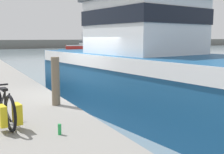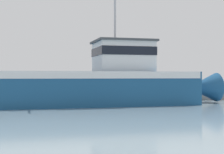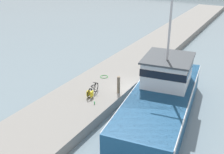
# 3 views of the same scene
# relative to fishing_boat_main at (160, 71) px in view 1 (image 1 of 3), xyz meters

# --- Properties ---
(ground_plane) EXTENTS (320.00, 320.00, 0.00)m
(ground_plane) POSITION_rel_fishing_boat_main_xyz_m (-2.25, 1.22, -1.42)
(ground_plane) COLOR gray
(far_shoreline) EXTENTS (180.00, 5.00, 1.95)m
(far_shoreline) POSITION_rel_fishing_boat_main_xyz_m (27.75, 59.86, -0.45)
(far_shoreline) COLOR slate
(far_shoreline) RESTS_ON ground_plane
(fishing_boat_main) EXTENTS (5.11, 13.58, 9.12)m
(fishing_boat_main) POSITION_rel_fishing_boat_main_xyz_m (0.00, 0.00, 0.00)
(fishing_boat_main) COLOR navy
(fishing_boat_main) RESTS_ON ground_plane
(boat_white_moored) EXTENTS (6.66, 3.58, 3.52)m
(boat_white_moored) POSITION_rel_fishing_boat_main_xyz_m (14.88, 44.64, -0.65)
(boat_white_moored) COLOR #AD231E
(boat_white_moored) RESTS_ON ground_plane
(boat_green_anchored) EXTENTS (7.73, 3.89, 4.81)m
(boat_green_anchored) POSITION_rel_fishing_boat_main_xyz_m (9.18, 13.60, -0.70)
(boat_green_anchored) COLOR silver
(boat_green_anchored) RESTS_ON ground_plane
(bicycle_touring) EXTENTS (0.55, 1.72, 0.78)m
(bicycle_touring) POSITION_rel_fishing_boat_main_xyz_m (-4.78, -1.31, -0.35)
(bicycle_touring) COLOR black
(bicycle_touring) RESTS_ON dock_pier
(mooring_post) EXTENTS (0.22, 0.22, 1.27)m
(mooring_post) POSITION_rel_fishing_boat_main_xyz_m (-3.37, 0.02, -0.07)
(mooring_post) COLOR #756651
(mooring_post) RESTS_ON dock_pier
(water_bottle_by_bike) EXTENTS (0.06, 0.06, 0.20)m
(water_bottle_by_bike) POSITION_rel_fishing_boat_main_xyz_m (-3.97, -2.25, -0.61)
(water_bottle_by_bike) COLOR green
(water_bottle_by_bike) RESTS_ON dock_pier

